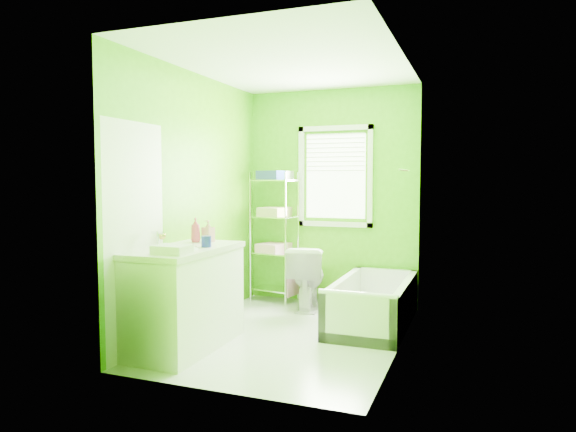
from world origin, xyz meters
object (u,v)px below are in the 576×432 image
at_px(toilet, 307,277).
at_px(vanity, 185,295).
at_px(wire_shelf_unit, 276,222).
at_px(bathtub, 373,310).

distance_m(toilet, vanity, 1.83).
distance_m(toilet, wire_shelf_unit, 0.82).
xyz_separation_m(vanity, wire_shelf_unit, (0.09, 1.96, 0.51)).
xyz_separation_m(bathtub, wire_shelf_unit, (-1.36, 0.67, 0.83)).
distance_m(vanity, wire_shelf_unit, 2.03).
bearing_deg(toilet, vanity, 60.43).
bearing_deg(vanity, wire_shelf_unit, 87.47).
bearing_deg(vanity, toilet, 71.66).
distance_m(bathtub, toilet, 1.00).
bearing_deg(vanity, bathtub, 41.75).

